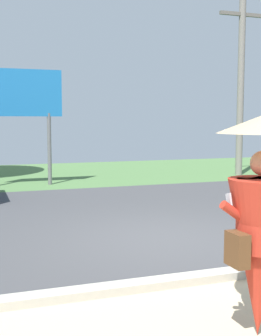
% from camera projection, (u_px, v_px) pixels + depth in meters
% --- Properties ---
extents(ground_plane, '(40.00, 22.00, 0.20)m').
position_uv_depth(ground_plane, '(116.00, 209.00, 10.31)').
color(ground_plane, '#424244').
extents(utility_pole, '(1.80, 0.24, 6.31)m').
position_uv_depth(utility_pole, '(241.00, 83.00, 16.11)').
color(utility_pole, gray).
rests_on(utility_pole, ground_plane).
extents(roadside_billboard, '(2.60, 0.12, 3.50)m').
position_uv_depth(roadside_billboard, '(18.00, 101.00, 13.39)').
color(roadside_billboard, slate).
rests_on(roadside_billboard, ground_plane).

